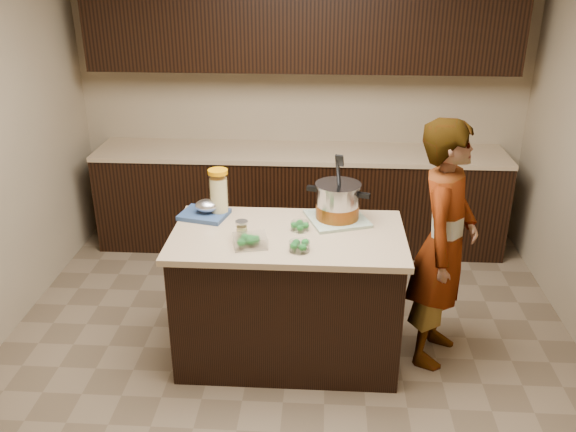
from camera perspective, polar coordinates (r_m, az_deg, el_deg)
name	(u,v)px	position (r m, az deg, el deg)	size (l,w,h in m)	color
ground_plane	(288,352)	(4.26, 0.00, -12.65)	(4.00, 4.00, 0.00)	brown
room_shell	(288,104)	(3.52, 0.00, 10.40)	(4.04, 4.04, 2.72)	tan
back_cabinets	(300,145)	(5.40, 1.14, 6.68)	(3.60, 0.63, 2.33)	black
island	(288,295)	(4.01, 0.00, -7.44)	(1.46, 0.81, 0.90)	black
dish_towel	(337,219)	(3.99, 4.61, -0.25)	(0.36, 0.36, 0.02)	#517956
stock_pot	(338,203)	(3.95, 4.66, 1.19)	(0.41, 0.37, 0.42)	#B7B7BC
lemonade_pitcher	(219,195)	(4.02, -6.49, 2.00)	(0.15, 0.15, 0.32)	#D4C582
mason_jar	(242,230)	(3.72, -4.34, -1.35)	(0.10, 0.10, 0.13)	#D4C582
broccoli_tub_left	(300,226)	(3.83, 1.11, -0.98)	(0.14, 0.14, 0.06)	silver
broccoli_tub_right	(299,246)	(3.57, 1.08, -2.87)	(0.15, 0.15, 0.06)	silver
broccoli_tub_rect	(250,242)	(3.63, -3.57, -2.41)	(0.23, 0.19, 0.07)	silver
blue_tray	(205,211)	(4.05, -7.75, 0.45)	(0.34, 0.30, 0.11)	navy
person	(444,245)	(3.96, 14.37, -2.66)	(0.60, 0.39, 1.63)	gray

